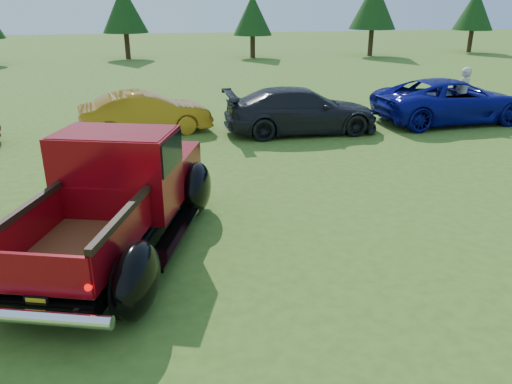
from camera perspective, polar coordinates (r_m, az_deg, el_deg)
ground at (r=8.44m, az=-2.45°, el=-7.45°), size 120.00×120.00×0.00m
tree_mid_left at (r=38.39m, az=-14.85°, el=19.55°), size 3.20×3.20×5.00m
tree_mid_right at (r=38.01m, az=-0.39°, el=19.57°), size 2.82×2.82×4.40m
tree_east at (r=40.19m, az=13.30°, el=20.11°), size 3.46×3.46×5.40m
tree_far_east at (r=45.40m, az=23.73°, el=18.52°), size 3.07×3.07×4.80m
pickup_truck at (r=8.91m, az=-15.27°, el=0.11°), size 3.84×5.76×2.01m
show_car_yellow at (r=16.39m, az=-12.50°, el=8.81°), size 4.25×2.12×1.34m
show_car_grey at (r=16.23m, az=5.19°, el=9.27°), size 4.93×2.01×1.43m
show_car_blue at (r=18.86m, az=21.43°, el=9.68°), size 5.52×2.81×1.49m
spectator at (r=18.92m, az=22.47°, el=10.20°), size 0.81×0.68×1.90m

